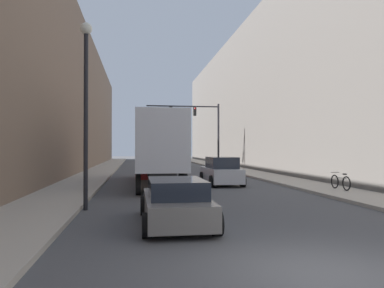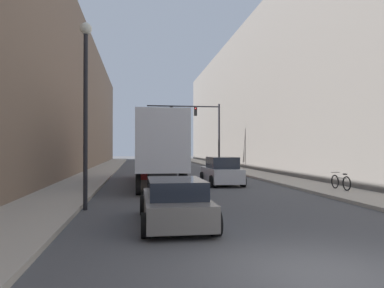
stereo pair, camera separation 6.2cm
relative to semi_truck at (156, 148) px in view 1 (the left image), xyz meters
The scene contains 11 objects.
ground_plane 17.29m from the semi_truck, 82.97° to the right, with size 200.00×200.00×0.00m, color #4C4C4F.
sidewalk_right 15.85m from the semi_truck, 55.83° to the left, with size 2.86×80.00×0.15m.
sidewalk_left 13.96m from the semi_truck, 109.59° to the left, with size 2.86×80.00×0.15m.
building_right 19.40m from the semi_truck, 44.43° to the left, with size 6.00×80.00×15.92m.
building_left 16.58m from the semi_truck, 124.88° to the left, with size 6.00×80.00×14.41m.
semi_truck is the anchor object (origin of this frame).
sedan_car 12.29m from the semi_truck, 90.26° to the right, with size 2.04×4.54×1.35m.
suv_car 4.30m from the semi_truck, ahead, with size 2.07×4.47×1.72m.
traffic_signal_gantry 15.93m from the semi_truck, 69.67° to the left, with size 7.54×0.35×6.86m.
street_lamp 9.91m from the semi_truck, 108.30° to the right, with size 0.44×0.44×6.86m.
parked_bicycle 10.76m from the semi_truck, 31.37° to the right, with size 0.44×1.82×0.86m.
Camera 1 is at (-3.32, -6.22, 2.25)m, focal length 35.00 mm.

